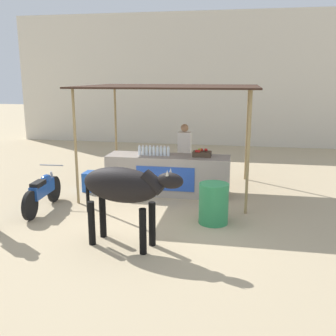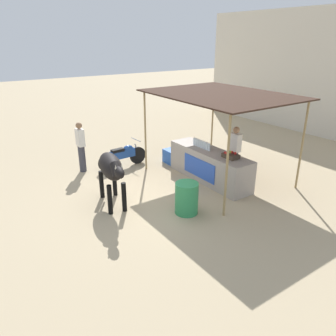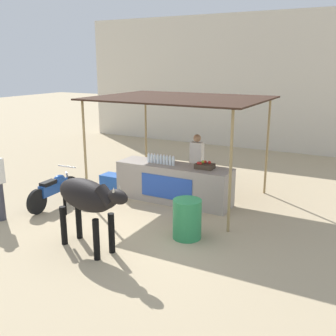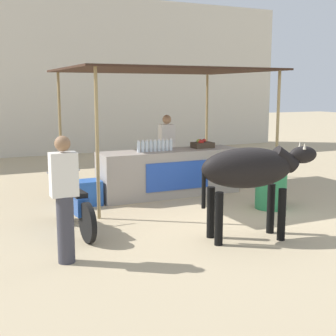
% 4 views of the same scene
% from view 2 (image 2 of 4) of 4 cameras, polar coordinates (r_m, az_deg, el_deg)
% --- Properties ---
extents(ground_plane, '(60.00, 60.00, 0.00)m').
position_cam_2_polar(ground_plane, '(9.12, -3.48, -5.18)').
color(ground_plane, tan).
extents(stall_counter, '(3.00, 0.82, 0.96)m').
position_cam_2_polar(stall_counter, '(10.11, 7.19, 0.46)').
color(stall_counter, '#9E9389').
rests_on(stall_counter, ground).
extents(stall_awning, '(4.20, 3.20, 2.63)m').
position_cam_2_polar(stall_awning, '(9.77, 9.14, 12.06)').
color(stall_awning, '#382319').
rests_on(stall_awning, ground).
extents(water_bottle_row, '(0.79, 0.07, 0.25)m').
position_cam_2_polar(water_bottle_row, '(10.13, 5.85, 4.14)').
color(water_bottle_row, silver).
rests_on(water_bottle_row, stall_counter).
extents(fruit_crate, '(0.44, 0.32, 0.18)m').
position_cam_2_polar(fruit_crate, '(9.40, 10.87, 2.16)').
color(fruit_crate, '#3F3326').
rests_on(fruit_crate, stall_counter).
extents(vendor_behind_counter, '(0.34, 0.22, 1.65)m').
position_cam_2_polar(vendor_behind_counter, '(10.28, 11.53, 2.74)').
color(vendor_behind_counter, '#383842').
rests_on(vendor_behind_counter, ground).
extents(cooler_box, '(0.60, 0.44, 0.48)m').
position_cam_2_polar(cooler_box, '(11.50, 0.73, 2.02)').
color(cooler_box, blue).
rests_on(cooler_box, ground).
extents(water_barrel, '(0.58, 0.58, 0.81)m').
position_cam_2_polar(water_barrel, '(8.20, 3.26, -5.26)').
color(water_barrel, '#2D8C51').
rests_on(water_barrel, ground).
extents(cow, '(1.85, 0.79, 1.44)m').
position_cam_2_polar(cow, '(8.42, -9.83, -0.11)').
color(cow, black).
rests_on(cow, ground).
extents(motorcycle_parked, '(0.55, 1.80, 0.90)m').
position_cam_2_polar(motorcycle_parked, '(11.16, -7.81, 2.22)').
color(motorcycle_parked, black).
rests_on(motorcycle_parked, ground).
extents(passerby_on_street, '(0.34, 0.22, 1.65)m').
position_cam_2_polar(passerby_on_street, '(10.94, -14.92, 3.60)').
color(passerby_on_street, '#383842').
rests_on(passerby_on_street, ground).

